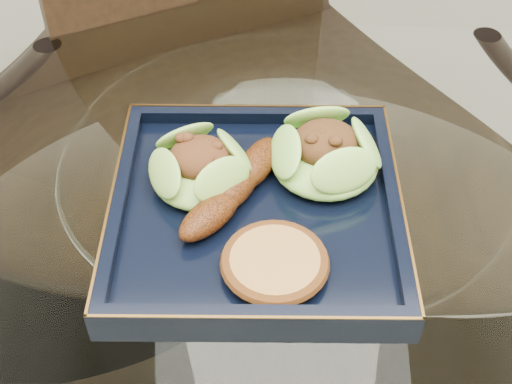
{
  "coord_description": "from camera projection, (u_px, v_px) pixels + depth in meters",
  "views": [
    {
      "loc": [
        -0.05,
        -0.49,
        1.26
      ],
      "look_at": [
        -0.03,
        -0.04,
        0.8
      ],
      "focal_mm": 50.0,
      "sensor_mm": 36.0,
      "label": 1
    }
  ],
  "objects": [
    {
      "name": "crumb_patty",
      "position": [
        275.0,
        264.0,
        0.61
      ],
      "size": [
        0.09,
        0.09,
        0.02
      ],
      "primitive_type": "cylinder",
      "rotation": [
        0.0,
        0.0,
        0.07
      ],
      "color": "#AE7E3A",
      "rests_on": "navy_plate"
    },
    {
      "name": "dining_table",
      "position": [
        281.0,
        293.0,
        0.82
      ],
      "size": [
        1.13,
        1.13,
        0.77
      ],
      "color": "white",
      "rests_on": "ground"
    },
    {
      "name": "roasted_plantain",
      "position": [
        234.0,
        188.0,
        0.66
      ],
      "size": [
        0.11,
        0.14,
        0.03
      ],
      "primitive_type": "ellipsoid",
      "rotation": [
        0.0,
        0.0,
        0.97
      ],
      "color": "#5E2709",
      "rests_on": "navy_plate"
    },
    {
      "name": "dining_chair",
      "position": [
        233.0,
        165.0,
        1.05
      ],
      "size": [
        0.56,
        0.56,
        0.98
      ],
      "rotation": [
        0.0,
        0.0,
        0.41
      ],
      "color": "black",
      "rests_on": "ground"
    },
    {
      "name": "lettuce_wrap_right",
      "position": [
        325.0,
        157.0,
        0.69
      ],
      "size": [
        0.12,
        0.12,
        0.04
      ],
      "primitive_type": "ellipsoid",
      "rotation": [
        0.0,
        0.0,
        -0.22
      ],
      "color": "#53932A",
      "rests_on": "navy_plate"
    },
    {
      "name": "navy_plate",
      "position": [
        256.0,
        214.0,
        0.67
      ],
      "size": [
        0.28,
        0.28,
        0.02
      ],
      "primitive_type": "cube",
      "rotation": [
        0.0,
        0.0,
        -0.05
      ],
      "color": "black",
      "rests_on": "dining_table"
    },
    {
      "name": "lettuce_wrap_left",
      "position": [
        201.0,
        170.0,
        0.68
      ],
      "size": [
        0.1,
        0.1,
        0.03
      ],
      "primitive_type": "ellipsoid",
      "rotation": [
        0.0,
        0.0,
        0.08
      ],
      "color": "#60902A",
      "rests_on": "navy_plate"
    }
  ]
}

